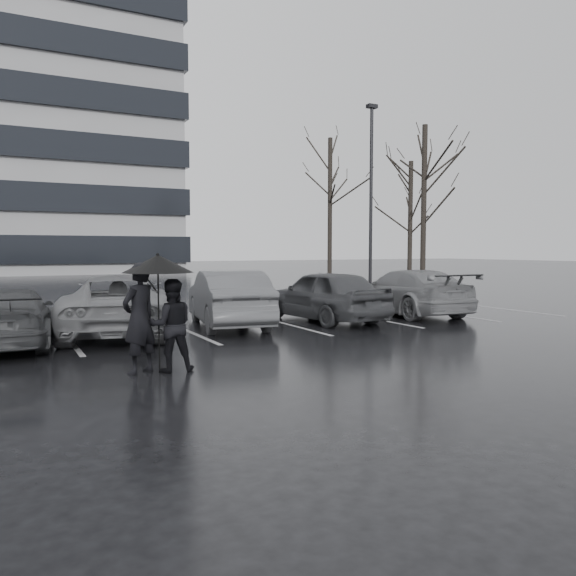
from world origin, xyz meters
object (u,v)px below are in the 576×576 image
(tree_east, at_px, (424,209))
(pedestrian_right, at_px, (171,325))
(car_west_a, at_px, (228,298))
(car_main, at_px, (324,295))
(car_east, at_px, (407,292))
(car_west_c, at_px, (9,318))
(lamp_post, at_px, (371,210))
(pedestrian_left, at_px, (139,318))
(car_west_b, at_px, (120,304))
(tree_north, at_px, (330,211))
(tree_ne, at_px, (410,223))

(tree_east, bearing_deg, pedestrian_right, -142.81)
(car_west_a, bearing_deg, car_main, -175.37)
(tree_east, bearing_deg, car_west_a, -150.73)
(car_main, bearing_deg, car_east, 176.48)
(car_west_c, bearing_deg, lamp_post, -149.59)
(car_east, height_order, pedestrian_left, pedestrian_left)
(pedestrian_right, relative_size, tree_east, 0.20)
(car_west_a, xyz_separation_m, car_east, (5.95, -0.13, -0.03))
(pedestrian_left, bearing_deg, car_west_b, -128.91)
(car_west_a, height_order, tree_north, tree_north)
(pedestrian_left, xyz_separation_m, pedestrian_right, (0.51, -0.10, -0.14))
(car_main, distance_m, car_west_a, 2.84)
(car_west_c, bearing_deg, car_west_b, -157.80)
(car_main, height_order, car_west_a, car_west_a)
(car_west_b, height_order, tree_north, tree_north)
(car_east, bearing_deg, car_west_b, 4.20)
(pedestrian_right, bearing_deg, tree_east, -133.79)
(car_main, xyz_separation_m, tree_ne, (12.64, 11.54, 2.76))
(car_west_b, relative_size, tree_east, 0.65)
(tree_ne, bearing_deg, car_east, -129.87)
(car_west_b, relative_size, pedestrian_right, 3.31)
(car_main, height_order, pedestrian_right, pedestrian_right)
(car_main, xyz_separation_m, pedestrian_left, (-6.20, -4.37, 0.18))
(pedestrian_left, bearing_deg, lamp_post, -171.53)
(car_west_c, relative_size, tree_east, 0.53)
(car_west_b, xyz_separation_m, car_east, (8.78, -0.05, -0.01))
(car_west_b, xyz_separation_m, tree_ne, (18.30, 11.35, 2.78))
(lamp_post, bearing_deg, tree_ne, 39.56)
(tree_ne, xyz_separation_m, tree_north, (-3.50, 3.00, 0.75))
(pedestrian_right, xyz_separation_m, lamp_post, (11.58, 10.44, 2.93))
(car_main, distance_m, car_west_c, 8.10)
(car_main, xyz_separation_m, tree_north, (9.14, 14.54, 3.51))
(car_main, distance_m, tree_ne, 17.34)
(tree_north, bearing_deg, car_west_c, -138.81)
(pedestrian_right, distance_m, tree_north, 24.37)
(car_west_a, bearing_deg, car_east, -171.09)
(lamp_post, relative_size, tree_north, 0.95)
(car_main, distance_m, car_east, 3.13)
(car_west_a, xyz_separation_m, tree_east, (12.97, 7.27, 3.26))
(car_east, bearing_deg, lamp_post, -110.89)
(pedestrian_left, bearing_deg, car_west_a, -158.08)
(car_main, distance_m, car_west_b, 5.66)
(car_west_a, bearing_deg, lamp_post, -136.71)
(pedestrian_right, relative_size, tree_north, 0.18)
(car_west_b, distance_m, pedestrian_right, 4.67)
(car_west_c, distance_m, tree_east, 20.22)
(car_west_b, bearing_deg, lamp_post, -138.96)
(car_main, bearing_deg, pedestrian_right, 32.02)
(pedestrian_right, height_order, tree_north, tree_north)
(car_west_b, bearing_deg, tree_east, -140.56)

